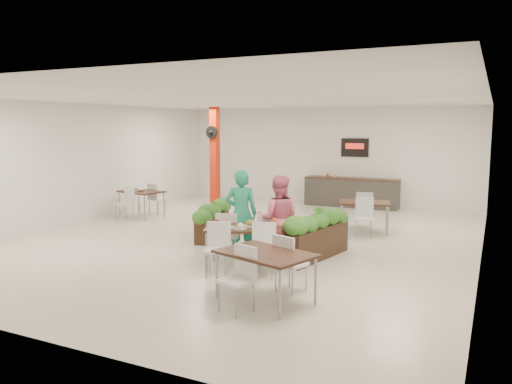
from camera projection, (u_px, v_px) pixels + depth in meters
ground at (244, 239)px, 11.55m from camera, size 12.00×12.00×0.00m
room_shell at (244, 152)px, 11.29m from camera, size 10.10×12.10×3.22m
red_column at (215, 156)px, 16.01m from camera, size 0.40×0.41×3.20m
service_counter at (351, 192)px, 16.11m from camera, size 3.00×0.64×2.20m
main_table at (244, 233)px, 9.15m from camera, size 1.70×1.94×0.92m
diner_man at (241, 213)px, 9.88m from camera, size 0.74×0.61×1.75m
diner_woman at (278, 219)px, 9.54m from camera, size 0.98×0.87×1.67m
planter_left at (212, 217)px, 11.60m from camera, size 0.63×1.70×0.89m
planter_right at (318, 233)px, 9.75m from camera, size 0.73×1.97×1.05m
side_table_a at (141, 195)px, 14.32m from camera, size 1.37×1.67×0.92m
side_table_b at (364, 207)px, 12.23m from camera, size 1.37×1.67×0.92m
side_table_c at (265, 260)px, 7.33m from camera, size 1.59×1.67×0.92m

